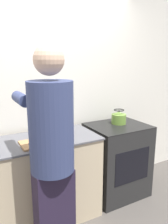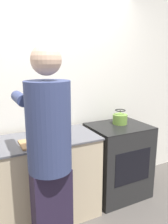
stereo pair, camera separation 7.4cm
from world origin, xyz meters
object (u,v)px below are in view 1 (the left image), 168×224
(kettle, at_px, (119,118))
(cutting_board, at_px, (41,143))
(person, at_px, (52,153))
(knife, at_px, (40,141))
(oven, at_px, (117,160))

(kettle, bearing_deg, cutting_board, -170.38)
(person, relative_size, knife, 7.34)
(person, bearing_deg, kettle, 27.81)
(knife, relative_size, kettle, 1.35)
(oven, relative_size, person, 0.51)
(cutting_board, distance_m, knife, 0.02)
(oven, distance_m, kettle, 0.54)
(cutting_board, xyz_separation_m, kettle, (1.08, 0.18, 0.07))
(knife, distance_m, kettle, 1.10)
(oven, height_order, kettle, kettle)
(knife, bearing_deg, oven, -9.92)
(oven, distance_m, cutting_board, 1.14)
(cutting_board, relative_size, kettle, 2.06)
(oven, xyz_separation_m, knife, (-1.03, -0.12, 0.48))
(oven, bearing_deg, kettle, 47.55)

